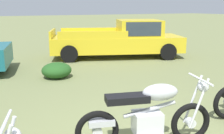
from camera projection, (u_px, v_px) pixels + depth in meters
motorcycle_silver at (148, 116)px, 3.63m from camera, size 1.97×0.86×1.02m
pickup_truck_yellow at (123, 39)px, 10.28m from camera, size 5.42×3.45×1.49m
shrub_low at (57, 70)px, 7.31m from camera, size 0.85×0.82×0.44m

